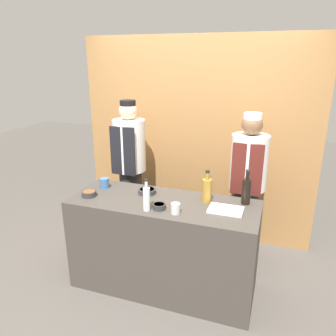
{
  "coord_description": "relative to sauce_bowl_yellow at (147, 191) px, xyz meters",
  "views": [
    {
      "loc": [
        0.94,
        -2.56,
        2.14
      ],
      "look_at": [
        0.0,
        0.13,
        1.18
      ],
      "focal_mm": 35.0,
      "sensor_mm": 36.0,
      "label": 1
    }
  ],
  "objects": [
    {
      "name": "ground_plane",
      "position": [
        0.21,
        -0.12,
        -0.93
      ],
      "size": [
        14.0,
        14.0,
        0.0
      ],
      "primitive_type": "plane",
      "color": "#4C4742"
    },
    {
      "name": "cabinet_wall",
      "position": [
        0.21,
        1.08,
        0.27
      ],
      "size": [
        2.79,
        0.18,
        2.4
      ],
      "color": "olive",
      "rests_on": "ground_plane"
    },
    {
      "name": "counter",
      "position": [
        0.21,
        -0.12,
        -0.48
      ],
      "size": [
        1.73,
        0.65,
        0.9
      ],
      "color": "#3D3833",
      "rests_on": "ground_plane"
    },
    {
      "name": "sauce_bowl_yellow",
      "position": [
        0.0,
        0.0,
        0.0
      ],
      "size": [
        0.17,
        0.17,
        0.05
      ],
      "color": "#2D2D2D",
      "rests_on": "counter"
    },
    {
      "name": "sauce_bowl_green",
      "position": [
        0.23,
        -0.28,
        0.0
      ],
      "size": [
        0.11,
        0.11,
        0.05
      ],
      "color": "#2D2D2D",
      "rests_on": "counter"
    },
    {
      "name": "sauce_bowl_brown",
      "position": [
        -0.49,
        -0.24,
        0.0
      ],
      "size": [
        0.14,
        0.14,
        0.05
      ],
      "color": "#2D2D2D",
      "rests_on": "counter"
    },
    {
      "name": "cutting_board",
      "position": [
        0.78,
        -0.13,
        -0.02
      ],
      "size": [
        0.29,
        0.19,
        0.02
      ],
      "color": "white",
      "rests_on": "counter"
    },
    {
      "name": "bottle_soy",
      "position": [
        0.92,
        0.08,
        0.1
      ],
      "size": [
        0.08,
        0.08,
        0.32
      ],
      "color": "black",
      "rests_on": "counter"
    },
    {
      "name": "bottle_clear",
      "position": [
        0.14,
        -0.34,
        0.09
      ],
      "size": [
        0.06,
        0.06,
        0.28
      ],
      "color": "silver",
      "rests_on": "counter"
    },
    {
      "name": "bottle_vinegar",
      "position": [
        0.58,
        -0.01,
        0.09
      ],
      "size": [
        0.09,
        0.09,
        0.3
      ],
      "color": "olive",
      "rests_on": "counter"
    },
    {
      "name": "cup_blue",
      "position": [
        -0.46,
        -0.0,
        0.02
      ],
      "size": [
        0.09,
        0.09,
        0.1
      ],
      "color": "#386093",
      "rests_on": "counter"
    },
    {
      "name": "cup_steel",
      "position": [
        0.39,
        -0.32,
        0.02
      ],
      "size": [
        0.08,
        0.08,
        0.09
      ],
      "color": "#B7B7BC",
      "rests_on": "counter"
    },
    {
      "name": "chef_left",
      "position": [
        -0.46,
        0.59,
        -0.01
      ],
      "size": [
        0.37,
        0.37,
        1.71
      ],
      "color": "#28282D",
      "rests_on": "ground_plane"
    },
    {
      "name": "chef_right",
      "position": [
        0.88,
        0.59,
        -0.05
      ],
      "size": [
        0.38,
        0.38,
        1.64
      ],
      "color": "#28282D",
      "rests_on": "ground_plane"
    }
  ]
}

